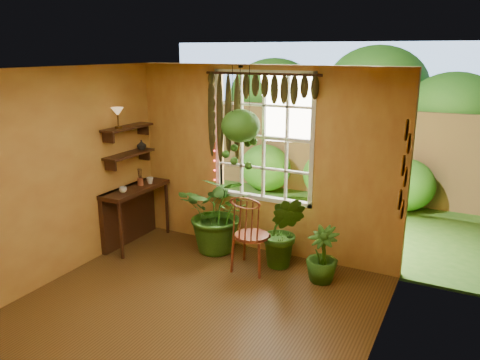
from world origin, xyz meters
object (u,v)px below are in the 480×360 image
(counter_ledge, at_px, (131,208))
(potted_plant_mid, at_px, (283,232))
(windsor_chair, at_px, (251,245))
(hanging_basket, at_px, (241,129))
(potted_plant_left, at_px, (219,212))

(counter_ledge, distance_m, potted_plant_mid, 2.43)
(potted_plant_mid, bearing_deg, counter_ledge, -174.10)
(windsor_chair, height_order, potted_plant_mid, windsor_chair)
(windsor_chair, relative_size, hanging_basket, 0.90)
(potted_plant_left, distance_m, potted_plant_mid, 1.04)
(counter_ledge, bearing_deg, potted_plant_left, 13.04)
(counter_ledge, xyz_separation_m, potted_plant_mid, (2.41, 0.25, -0.03))
(windsor_chair, distance_m, potted_plant_mid, 0.48)
(counter_ledge, distance_m, hanging_basket, 2.20)
(potted_plant_mid, bearing_deg, potted_plant_left, 176.21)
(potted_plant_mid, height_order, hanging_basket, hanging_basket)
(potted_plant_mid, bearing_deg, windsor_chair, -140.76)
(hanging_basket, bearing_deg, counter_ledge, -170.06)
(potted_plant_left, distance_m, hanging_basket, 1.31)
(counter_ledge, xyz_separation_m, hanging_basket, (1.74, 0.30, 1.31))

